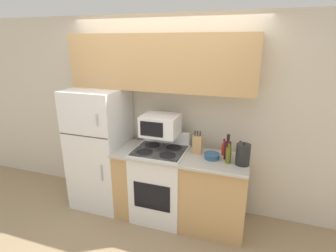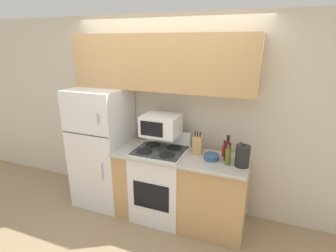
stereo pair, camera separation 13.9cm
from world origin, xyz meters
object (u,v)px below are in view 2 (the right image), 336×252
object	(u,v)px
knife_block	(197,145)
bottle_olive_oil	(228,156)
kettle	(243,156)
bowl	(212,157)
bottle_wine_red	(227,151)
stove	(160,182)
refrigerator	(103,147)
microwave	(161,125)
bottle_cooking_spray	(240,153)
bottle_hot_sauce	(224,150)

from	to	relation	value
knife_block	bottle_olive_oil	size ratio (longest dim) A/B	1.11
kettle	bowl	bearing A→B (deg)	173.02
bottle_wine_red	stove	bearing A→B (deg)	-176.43
refrigerator	stove	bearing A→B (deg)	-4.42
microwave	bottle_wine_red	xyz separation A→B (m)	(0.83, -0.04, -0.20)
stove	knife_block	distance (m)	0.71
refrigerator	bottle_olive_oil	bearing A→B (deg)	-4.05
knife_block	bottle_olive_oil	bearing A→B (deg)	-21.60
stove	bowl	world-z (taller)	stove
refrigerator	bottle_cooking_spray	size ratio (longest dim) A/B	7.45
stove	bowl	size ratio (longest dim) A/B	6.00
refrigerator	bottle_olive_oil	size ratio (longest dim) A/B	6.31
bottle_hot_sauce	bottle_olive_oil	size ratio (longest dim) A/B	0.77
stove	microwave	world-z (taller)	microwave
microwave	bottle_wine_red	world-z (taller)	microwave
stove	bottle_cooking_spray	distance (m)	1.08
stove	bottle_cooking_spray	bearing A→B (deg)	5.82
knife_block	kettle	distance (m)	0.56
bowl	bottle_wine_red	size ratio (longest dim) A/B	0.61
refrigerator	bowl	distance (m)	1.55
stove	knife_block	size ratio (longest dim) A/B	3.84
refrigerator	bottle_hot_sauce	xyz separation A→B (m)	(1.65, 0.09, 0.18)
bottle_hot_sauce	kettle	size ratio (longest dim) A/B	0.77
bottle_wine_red	kettle	world-z (taller)	bottle_wine_red
microwave	bottle_olive_oil	xyz separation A→B (m)	(0.85, -0.14, -0.21)
bowl	bottle_wine_red	bearing A→B (deg)	14.72
bowl	kettle	xyz separation A→B (m)	(0.34, -0.04, 0.09)
stove	kettle	size ratio (longest dim) A/B	4.24
bottle_hot_sauce	bottle_wine_red	world-z (taller)	bottle_wine_red
bottle_hot_sauce	bottle_wine_red	size ratio (longest dim) A/B	0.67
microwave	knife_block	distance (m)	0.51
refrigerator	bowl	world-z (taller)	refrigerator
knife_block	kettle	size ratio (longest dim) A/B	1.10
knife_block	microwave	bearing A→B (deg)	-178.56
refrigerator	bottle_hot_sauce	size ratio (longest dim) A/B	8.20
bowl	bottle_olive_oil	distance (m)	0.21
bowl	bottle_olive_oil	xyz separation A→B (m)	(0.19, -0.06, 0.07)
bottle_hot_sauce	knife_block	bearing A→B (deg)	-169.48
stove	bottle_wine_red	xyz separation A→B (m)	(0.81, 0.05, 0.55)
bottle_wine_red	bottle_cooking_spray	world-z (taller)	bottle_wine_red
microwave	kettle	bearing A→B (deg)	-6.99
bottle_wine_red	kettle	size ratio (longest dim) A/B	1.15
refrigerator	knife_block	bearing A→B (deg)	1.29
knife_block	stove	bearing A→B (deg)	-167.46
bottle_hot_sauce	kettle	xyz separation A→B (m)	(0.23, -0.19, 0.04)
kettle	bottle_olive_oil	bearing A→B (deg)	-173.36
stove	bottle_olive_oil	distance (m)	0.99
bottle_cooking_spray	knife_block	bearing A→B (deg)	179.64
bottle_wine_red	bowl	bearing A→B (deg)	-165.28
bottle_olive_oil	kettle	xyz separation A→B (m)	(0.15, 0.02, 0.02)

